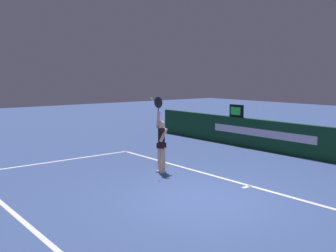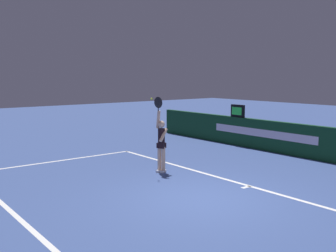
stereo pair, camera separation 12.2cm
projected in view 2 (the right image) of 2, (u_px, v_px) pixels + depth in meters
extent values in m
plane|color=#384F8B|center=(204.00, 198.00, 9.32)|extent=(60.00, 60.00, 0.00)
cube|color=white|center=(250.00, 186.00, 10.35)|extent=(12.19, 0.12, 0.00)
cube|color=white|center=(44.00, 241.00, 6.93)|extent=(12.19, 0.12, 0.00)
cube|color=white|center=(58.00, 161.00, 13.39)|extent=(0.12, 5.69, 0.00)
cube|color=white|center=(246.00, 187.00, 10.26)|extent=(0.12, 0.30, 0.00)
cube|color=silver|center=(261.00, 133.00, 15.26)|extent=(4.88, 0.01, 0.30)
cube|color=black|center=(238.00, 111.00, 16.25)|extent=(0.67, 0.12, 0.52)
cube|color=#33E54C|center=(237.00, 111.00, 16.21)|extent=(0.52, 0.01, 0.32)
cylinder|color=beige|center=(163.00, 160.00, 11.78)|extent=(0.11, 0.11, 0.78)
cylinder|color=beige|center=(159.00, 159.00, 11.84)|extent=(0.11, 0.11, 0.78)
cube|color=white|center=(163.00, 171.00, 11.80)|extent=(0.19, 0.26, 0.07)
cube|color=white|center=(159.00, 171.00, 11.87)|extent=(0.19, 0.26, 0.07)
cylinder|color=black|center=(161.00, 138.00, 11.72)|extent=(0.21, 0.21, 0.56)
cube|color=black|center=(161.00, 145.00, 11.75)|extent=(0.29, 0.27, 0.16)
sphere|color=beige|center=(161.00, 124.00, 11.67)|extent=(0.21, 0.21, 0.21)
cylinder|color=beige|center=(158.00, 120.00, 11.70)|extent=(0.17, 0.14, 0.53)
cylinder|color=beige|center=(163.00, 135.00, 11.61)|extent=(0.25, 0.41, 0.39)
ellipsoid|color=black|center=(158.00, 102.00, 11.64)|extent=(0.31, 0.15, 0.37)
cylinder|color=black|center=(158.00, 109.00, 11.66)|extent=(0.03, 0.03, 0.18)
sphere|color=#C8DE34|center=(152.00, 99.00, 11.36)|extent=(0.07, 0.07, 0.07)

